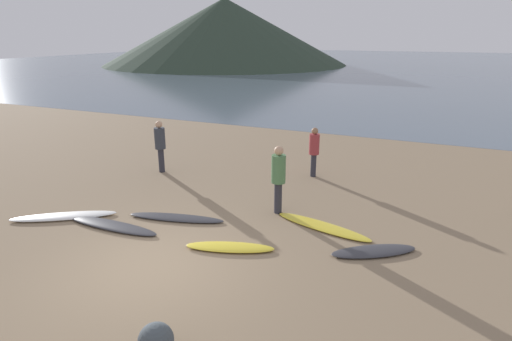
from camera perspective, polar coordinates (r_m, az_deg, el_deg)
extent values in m
cube|color=#8C7559|center=(17.49, 6.27, 2.59)|extent=(120.00, 120.00, 0.20)
cube|color=slate|center=(69.53, 20.09, 13.31)|extent=(140.00, 100.00, 0.01)
cone|color=#28382B|center=(66.64, -4.18, 18.24)|extent=(36.29, 36.29, 9.48)
ellipsoid|color=white|center=(12.00, -24.57, -5.64)|extent=(2.46, 1.88, 0.10)
ellipsoid|color=#333338|center=(11.02, -18.91, -7.04)|extent=(2.64, 0.52, 0.09)
ellipsoid|color=#333338|center=(11.05, -10.72, -6.28)|extent=(2.55, 1.01, 0.09)
ellipsoid|color=yellow|center=(9.47, -3.54, -10.30)|extent=(2.02, 1.08, 0.10)
ellipsoid|color=yellow|center=(10.53, 8.99, -7.48)|extent=(2.61, 1.15, 0.08)
ellipsoid|color=#333338|center=(9.65, 15.64, -10.45)|extent=(1.91, 1.53, 0.09)
cylinder|color=#2D2D38|center=(11.12, 3.00, -3.68)|extent=(0.20, 0.20, 0.85)
cylinder|color=#4C7A4C|center=(10.85, 3.07, 0.21)|extent=(0.37, 0.37, 0.74)
sphere|color=tan|center=(10.71, 3.11, 2.69)|extent=(0.24, 0.24, 0.24)
cylinder|color=#2D2D38|center=(14.74, -12.67, 1.36)|extent=(0.20, 0.20, 0.82)
cylinder|color=#333842|center=(14.54, -12.88, 4.27)|extent=(0.36, 0.36, 0.72)
sphere|color=tan|center=(14.44, -13.01, 6.09)|extent=(0.23, 0.23, 0.23)
cylinder|color=#2D2D38|center=(14.06, 7.77, 0.72)|extent=(0.18, 0.18, 0.77)
cylinder|color=#9E3338|center=(13.87, 7.89, 3.54)|extent=(0.33, 0.33, 0.67)
sphere|color=#936B4C|center=(13.76, 7.97, 5.32)|extent=(0.22, 0.22, 0.22)
sphere|color=#434C51|center=(6.81, -13.38, -21.46)|extent=(0.53, 0.53, 0.53)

